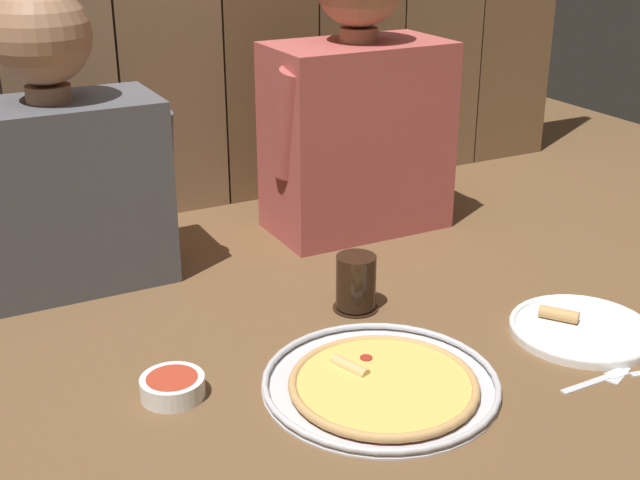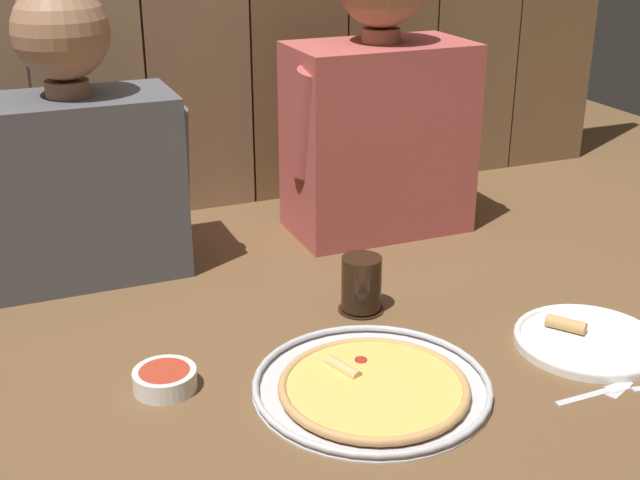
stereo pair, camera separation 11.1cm
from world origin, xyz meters
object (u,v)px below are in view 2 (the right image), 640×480
at_px(drinking_glass, 361,285).
at_px(dipping_bowl, 165,379).
at_px(dinner_plate, 588,340).
at_px(diner_left, 74,150).
at_px(pizza_tray, 372,386).
at_px(diner_right, 379,100).

height_order(drinking_glass, dipping_bowl, drinking_glass).
distance_m(dinner_plate, dipping_bowl, 0.69).
bearing_deg(dipping_bowl, diner_left, 95.39).
distance_m(pizza_tray, diner_left, 0.74).
relative_size(dipping_bowl, diner_right, 0.15).
bearing_deg(dipping_bowl, dinner_plate, -11.41).
xyz_separation_m(pizza_tray, diner_right, (0.30, 0.61, 0.28)).
height_order(pizza_tray, drinking_glass, drinking_glass).
relative_size(pizza_tray, drinking_glass, 3.52).
height_order(pizza_tray, diner_left, diner_left).
distance_m(drinking_glass, dipping_bowl, 0.41).
bearing_deg(diner_right, dinner_plate, -81.81).
distance_m(dipping_bowl, diner_right, 0.81).
height_order(dipping_bowl, diner_right, diner_right).
bearing_deg(drinking_glass, dipping_bowl, -162.28).
distance_m(dipping_bowl, diner_left, 0.54).
height_order(drinking_glass, diner_right, diner_right).
xyz_separation_m(pizza_tray, dipping_bowl, (-0.29, 0.13, 0.01)).
height_order(dinner_plate, dipping_bowl, dinner_plate).
bearing_deg(dipping_bowl, pizza_tray, -23.92).
xyz_separation_m(pizza_tray, diner_left, (-0.33, 0.61, 0.24)).
distance_m(pizza_tray, dinner_plate, 0.39).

